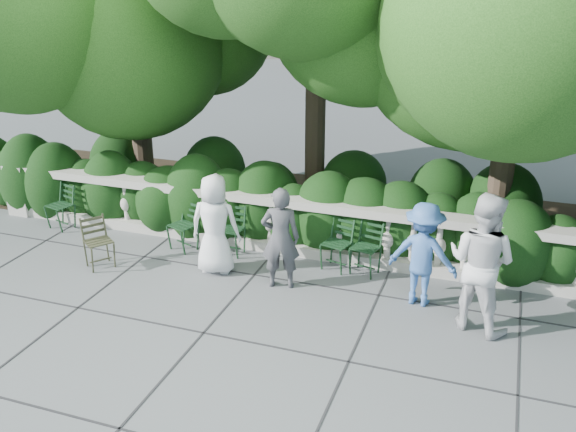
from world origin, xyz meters
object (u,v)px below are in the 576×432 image
(chair_d, at_px, (360,277))
(chair_e, at_px, (331,272))
(chair_b, at_px, (228,257))
(person_older_blue, at_px, (423,254))
(chair_weathered, at_px, (104,270))
(chair_a, at_px, (56,230))
(person_casual_man, at_px, (481,262))
(person_businessman, at_px, (215,224))
(chair_c, at_px, (178,252))
(person_woman_grey, at_px, (280,238))

(chair_d, height_order, chair_e, same)
(chair_b, bearing_deg, person_older_blue, -7.60)
(chair_e, bearing_deg, chair_b, -164.20)
(chair_weathered, bearing_deg, chair_a, 95.04)
(chair_b, bearing_deg, chair_d, 1.41)
(person_casual_man, bearing_deg, chair_b, 10.32)
(chair_a, distance_m, person_businessman, 3.64)
(chair_e, height_order, person_older_blue, person_older_blue)
(chair_weathered, relative_size, person_businessman, 0.52)
(chair_c, distance_m, person_businessman, 1.31)
(chair_e, distance_m, person_woman_grey, 1.22)
(chair_a, relative_size, person_businessman, 0.52)
(chair_d, bearing_deg, chair_c, -164.72)
(chair_b, bearing_deg, person_casual_man, -11.50)
(chair_d, relative_size, person_woman_grey, 0.53)
(chair_c, xyz_separation_m, person_businessman, (0.94, -0.43, 0.81))
(person_woman_grey, bearing_deg, person_older_blue, 168.86)
(person_casual_man, bearing_deg, chair_d, -4.29)
(chair_e, bearing_deg, chair_weathered, -147.24)
(chair_c, bearing_deg, chair_weathered, -107.02)
(person_woman_grey, height_order, person_older_blue, person_woman_grey)
(chair_c, distance_m, chair_e, 2.69)
(person_businessman, bearing_deg, chair_e, -170.40)
(chair_d, distance_m, chair_e, 0.47)
(chair_e, distance_m, person_businessman, 2.00)
(chair_d, bearing_deg, person_older_blue, -13.86)
(person_businessman, height_order, person_older_blue, person_businessman)
(person_businessman, bearing_deg, chair_c, -32.55)
(chair_c, bearing_deg, chair_d, 23.56)
(chair_weathered, height_order, person_woman_grey, person_woman_grey)
(chair_c, relative_size, person_older_blue, 0.55)
(chair_a, height_order, person_businessman, person_businessman)
(chair_c, relative_size, person_casual_man, 0.44)
(person_businessman, distance_m, person_casual_man, 4.04)
(chair_c, xyz_separation_m, person_casual_man, (4.96, -0.76, 0.96))
(person_casual_man, height_order, person_older_blue, person_casual_man)
(chair_c, relative_size, person_businessman, 0.52)
(person_businessman, bearing_deg, chair_a, -16.46)
(chair_e, height_order, person_casual_man, person_casual_man)
(person_older_blue, bearing_deg, person_woman_grey, 12.27)
(chair_d, bearing_deg, person_businessman, -153.00)
(chair_b, relative_size, chair_d, 1.00)
(chair_b, xyz_separation_m, chair_e, (1.80, 0.04, 0.00))
(chair_b, height_order, chair_c, same)
(person_businessman, relative_size, person_woman_grey, 1.02)
(chair_d, distance_m, person_older_blue, 1.36)
(chair_c, height_order, person_older_blue, person_older_blue)
(chair_e, height_order, chair_weathered, same)
(chair_b, bearing_deg, chair_a, -179.33)
(chair_d, bearing_deg, chair_weathered, -151.09)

